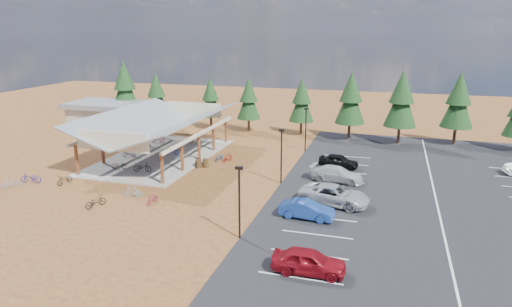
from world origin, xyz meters
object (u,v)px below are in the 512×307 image
at_px(bike_10, 31,178).
at_px(bike_14, 219,157).
at_px(lamp_post_0, 239,198).
at_px(car_4, 339,161).
at_px(bike_0, 119,165).
at_px(lamp_post_2, 306,126).
at_px(bike_13, 133,192).
at_px(trash_bin_0, 206,163).
at_px(bike_12, 96,201).
at_px(bike_4, 142,167).
at_px(car_2, 334,195).
at_px(bike_7, 195,140).
at_px(bike_6, 172,151).
at_px(bike_11, 152,199).
at_px(lamp_post_1, 281,153).
at_px(bike_5, 178,157).
at_px(car_3, 337,174).
at_px(car_0, 309,261).
at_px(bike_15, 228,157).
at_px(bike_1, 129,153).
at_px(bike_3, 158,138).
at_px(bike_9, 11,183).
at_px(outbuilding, 109,115).
at_px(bike_16, 201,163).
at_px(bike_8, 65,179).
at_px(bike_pavilion, 160,123).
at_px(car_1, 307,210).
at_px(bike_2, 144,145).

distance_m(bike_10, bike_14, 18.54).
bearing_deg(lamp_post_0, bike_10, 166.37).
bearing_deg(car_4, bike_0, 118.04).
distance_m(lamp_post_2, bike_13, 22.39).
height_order(lamp_post_2, trash_bin_0, lamp_post_2).
relative_size(bike_12, bike_14, 1.19).
relative_size(bike_4, car_2, 0.32).
bearing_deg(bike_7, car_4, -122.76).
xyz_separation_m(bike_6, bike_11, (5.16, -13.73, -0.10)).
bearing_deg(bike_0, lamp_post_1, -102.92).
bearing_deg(bike_10, bike_14, 114.14).
relative_size(bike_5, car_3, 0.31).
height_order(bike_0, bike_11, bike_0).
bearing_deg(car_0, bike_15, 29.83).
bearing_deg(bike_1, bike_3, -6.96).
height_order(bike_7, bike_9, bike_7).
relative_size(bike_7, bike_9, 0.93).
bearing_deg(bike_10, car_3, 91.20).
distance_m(bike_1, bike_14, 10.19).
relative_size(outbuilding, bike_16, 6.93).
relative_size(car_3, car_4, 1.22).
relative_size(bike_6, bike_9, 1.07).
relative_size(bike_10, bike_13, 1.10).
height_order(bike_8, car_2, car_2).
height_order(bike_6, bike_13, bike_13).
xyz_separation_m(car_2, car_4, (-0.87, 10.42, -0.11)).
relative_size(trash_bin_0, bike_6, 0.52).
height_order(bike_9, car_4, car_4).
xyz_separation_m(bike_pavilion, car_1, (18.78, -12.37, -3.10)).
relative_size(bike_pavilion, bike_16, 12.22).
height_order(bike_7, bike_15, bike_7).
distance_m(lamp_post_0, car_2, 9.97).
xyz_separation_m(car_3, car_4, (-0.37, 4.57, -0.03)).
relative_size(bike_0, bike_1, 0.89).
bearing_deg(car_1, lamp_post_2, 15.69).
bearing_deg(bike_8, lamp_post_1, 23.88).
bearing_deg(bike_10, car_0, 56.45).
relative_size(bike_15, car_4, 0.38).
bearing_deg(car_2, bike_15, 64.29).
height_order(bike_pavilion, bike_2, bike_pavilion).
distance_m(bike_2, car_1, 26.94).
distance_m(bike_4, bike_11, 8.85).
distance_m(bike_9, car_2, 28.86).
height_order(bike_0, bike_9, bike_9).
relative_size(bike_0, car_4, 0.38).
height_order(car_1, car_4, car_4).
height_order(bike_13, car_1, car_1).
distance_m(bike_4, bike_7, 12.31).
bearing_deg(bike_0, bike_11, -148.14).
distance_m(lamp_post_0, car_4, 19.20).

